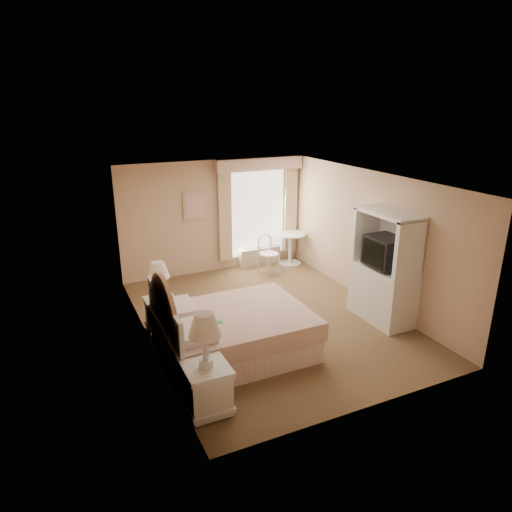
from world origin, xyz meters
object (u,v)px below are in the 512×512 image
nightstand_far (161,306)px  cafe_chair (267,250)px  round_table (290,243)px  bed (227,332)px  armoire (384,276)px  nightstand_near (207,377)px

nightstand_far → cafe_chair: 3.36m
cafe_chair → round_table: bearing=6.3°
bed → round_table: bearing=48.2°
bed → cafe_chair: bearing=54.2°
round_table → armoire: 3.24m
nightstand_near → cafe_chair: size_ratio=1.53×
bed → nightstand_near: bed is taller
bed → nightstand_far: bed is taller
cafe_chair → armoire: (0.80, -2.97, 0.31)m
armoire → cafe_chair: bearing=105.1°
nightstand_far → armoire: size_ratio=0.62×
bed → cafe_chair: size_ratio=2.58×
bed → cafe_chair: bed is taller
nightstand_near → bed: bearing=57.9°
cafe_chair → armoire: armoire is taller
nightstand_far → round_table: bearing=29.6°
armoire → nightstand_far: bearing=162.0°
nightstand_near → nightstand_far: (0.00, 2.33, -0.05)m
bed → round_table: size_ratio=2.98×
cafe_chair → bed: bearing=-138.7°
nightstand_far → cafe_chair: nightstand_far is taller
cafe_chair → armoire: size_ratio=0.44×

